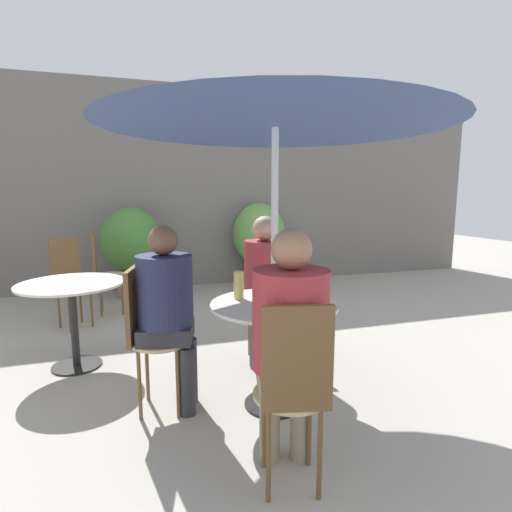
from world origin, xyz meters
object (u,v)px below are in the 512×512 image
cafe_table_far (72,300)px  beer_glass_2 (239,285)px  bistro_chair_0 (263,293)px  bistro_chair_3 (69,274)px  bistro_chair_4 (102,267)px  beer_glass_0 (273,302)px  cafe_table_near (274,324)px  bistro_chair_1 (146,327)px  seated_person_1 (168,302)px  beer_glass_1 (301,286)px  seated_person_2 (290,334)px  bistro_chair_2 (294,383)px  umbrella (275,104)px  potted_plant_0 (132,245)px  potted_plant_1 (259,238)px  seated_person_0 (265,277)px

cafe_table_far → beer_glass_2: beer_glass_2 is taller
bistro_chair_0 → bistro_chair_3: 2.21m
bistro_chair_4 → beer_glass_0: 3.01m
cafe_table_near → bistro_chair_1: 0.83m
seated_person_1 → bistro_chair_4: bearing=26.5°
bistro_chair_3 → beer_glass_0: size_ratio=6.33×
beer_glass_1 → seated_person_2: bearing=-117.1°
beer_glass_0 → beer_glass_2: (-0.10, 0.41, 0.02)m
cafe_table_near → beer_glass_0: (-0.09, -0.24, 0.22)m
bistro_chair_2 → umbrella: size_ratio=0.44×
bistro_chair_4 → beer_glass_0: bistro_chair_4 is taller
bistro_chair_3 → beer_glass_1: bistro_chair_3 is taller
seated_person_1 → potted_plant_0: (-0.23, 3.13, 0.00)m
beer_glass_2 → potted_plant_1: bearing=70.3°
bistro_chair_4 → beer_glass_1: 2.85m
beer_glass_0 → potted_plant_0: (-0.80, 3.53, -0.05)m
seated_person_0 → beer_glass_2: seated_person_0 is taller
cafe_table_near → potted_plant_0: size_ratio=0.67×
potted_plant_0 → bistro_chair_3: bearing=-120.3°
bistro_chair_1 → bistro_chair_4: (-0.42, 2.35, 0.00)m
bistro_chair_0 → seated_person_2: seated_person_2 is taller
bistro_chair_1 → seated_person_1: (0.14, -0.03, 0.16)m
bistro_chair_1 → potted_plant_0: bearing=14.8°
bistro_chair_1 → seated_person_2: seated_person_2 is taller
bistro_chair_2 → beer_glass_1: (0.42, 0.91, 0.22)m
bistro_chair_0 → seated_person_0: size_ratio=0.77×
cafe_table_near → seated_person_2: 0.70m
beer_glass_2 → potted_plant_0: potted_plant_0 is taller
beer_glass_1 → umbrella: 1.19m
beer_glass_0 → umbrella: size_ratio=0.07×
beer_glass_2 → umbrella: 1.17m
beer_glass_1 → umbrella: (-0.24, -0.10, 1.16)m
seated_person_1 → beer_glass_2: (0.47, 0.02, 0.08)m
seated_person_0 → seated_person_1: bearing=-134.9°
potted_plant_0 → umbrella: size_ratio=0.58×
seated_person_1 → beer_glass_1: 0.90m
beer_glass_0 → potted_plant_1: potted_plant_1 is taller
cafe_table_far → umbrella: umbrella is taller
bistro_chair_2 → beer_glass_1: bistro_chair_2 is taller
bistro_chair_0 → cafe_table_near: bearing=-90.0°
seated_person_2 → bistro_chair_3: bearing=-51.0°
cafe_table_near → bistro_chair_0: (0.19, 0.80, 0.00)m
seated_person_0 → beer_glass_2: (-0.35, -0.49, 0.06)m
bistro_chair_2 → beer_glass_1: 1.02m
bistro_chair_0 → beer_glass_1: 0.74m
beer_glass_2 → potted_plant_0: bearing=102.6°
bistro_chair_0 → bistro_chair_2: same height
cafe_table_near → seated_person_1: 0.70m
cafe_table_far → bistro_chair_0: bistro_chair_0 is taller
umbrella → beer_glass_0: bearing=-111.3°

